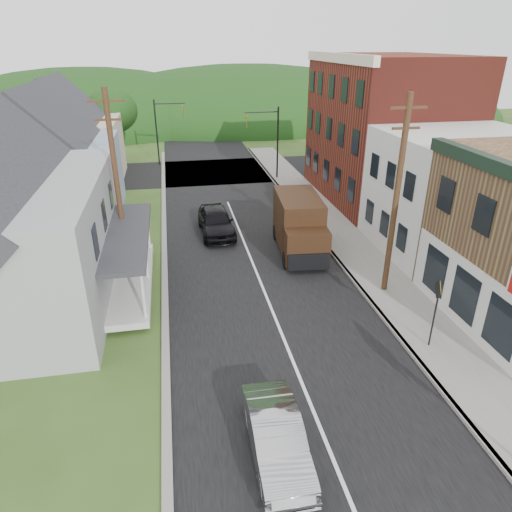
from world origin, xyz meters
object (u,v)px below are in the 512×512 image
dark_sedan (216,221)px  delivery_van (299,226)px  silver_sedan (277,438)px  warning_sign (436,304)px

dark_sedan → delivery_van: 5.55m
silver_sedan → dark_sedan: (0.10, 16.91, 0.15)m
delivery_van → warning_sign: (2.55, -9.60, 0.41)m
dark_sedan → delivery_van: size_ratio=0.84×
silver_sedan → warning_sign: warning_sign is taller
silver_sedan → dark_sedan: bearing=90.1°
dark_sedan → delivery_van: (4.27, -3.45, 0.75)m
silver_sedan → dark_sedan: dark_sedan is taller
dark_sedan → warning_sign: 14.77m
silver_sedan → dark_sedan: size_ratio=0.85×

